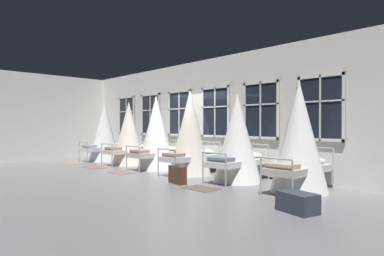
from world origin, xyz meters
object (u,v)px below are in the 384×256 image
at_px(cot_third, 156,134).
at_px(cot_second, 129,134).
at_px(travel_trunk, 297,202).
at_px(cot_fourth, 190,134).
at_px(suitcase_dark, 177,175).
at_px(cot_first, 104,132).
at_px(cot_fifth, 237,139).
at_px(cot_sixth, 299,138).

bearing_deg(cot_third, cot_second, 88.49).
bearing_deg(travel_trunk, cot_third, 165.16).
bearing_deg(cot_second, cot_fourth, -90.99).
bearing_deg(travel_trunk, cot_fourth, 159.86).
distance_m(cot_second, suitcase_dark, 4.53).
relative_size(cot_fourth, travel_trunk, 3.90).
relative_size(cot_first, travel_trunk, 3.73).
height_order(cot_third, suitcase_dark, cot_third).
bearing_deg(cot_third, travel_trunk, -104.71).
bearing_deg(cot_fifth, cot_first, 88.80).
height_order(cot_second, cot_fifth, cot_second).
height_order(cot_fourth, suitcase_dark, cot_fourth).
xyz_separation_m(cot_fourth, travel_trunk, (4.32, -1.59, -1.04)).
height_order(cot_first, suitcase_dark, cot_first).
distance_m(cot_fourth, suitcase_dark, 1.84).
xyz_separation_m(cot_first, cot_fifth, (6.82, 0.05, -0.06)).
distance_m(cot_fourth, cot_fifth, 1.73).
distance_m(cot_second, cot_fifth, 5.08).
xyz_separation_m(cot_third, travel_trunk, (5.96, -1.58, -1.00)).
bearing_deg(cot_sixth, cot_fourth, 89.94).
bearing_deg(cot_fourth, cot_fifth, -89.55).
height_order(cot_first, travel_trunk, cot_first).
height_order(cot_third, travel_trunk, cot_third).
bearing_deg(suitcase_dark, cot_third, 162.91).
distance_m(cot_first, suitcase_dark, 6.20).
distance_m(cot_first, cot_fifth, 6.83).
xyz_separation_m(cot_second, suitcase_dark, (4.25, -1.31, -0.90)).
bearing_deg(travel_trunk, suitcase_dark, 174.73).
distance_m(cot_second, cot_third, 1.72).
xyz_separation_m(cot_first, suitcase_dark, (5.99, -1.27, -0.93)).
height_order(cot_fourth, cot_fifth, cot_fourth).
bearing_deg(cot_sixth, cot_fifth, 88.32).
distance_m(cot_fourth, travel_trunk, 4.72).
relative_size(cot_first, cot_sixth, 0.98).
bearing_deg(cot_first, cot_second, -88.31).
bearing_deg(cot_third, suitcase_dark, -116.40).
bearing_deg(cot_sixth, cot_third, 90.01).
xyz_separation_m(cot_sixth, suitcase_dark, (-2.59, -1.27, -0.95)).
relative_size(cot_second, cot_fifth, 1.02).
height_order(cot_fourth, travel_trunk, cot_fourth).
xyz_separation_m(cot_second, cot_fifth, (5.08, 0.01, -0.02)).
height_order(cot_sixth, travel_trunk, cot_sixth).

